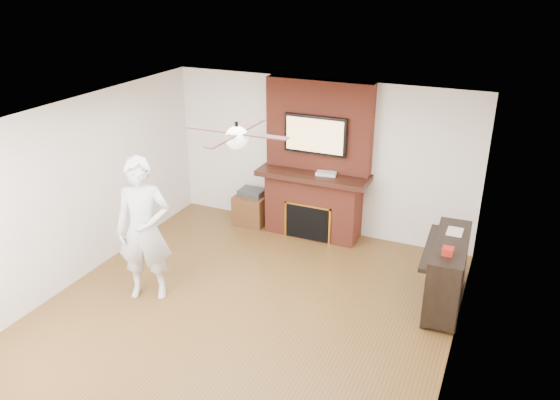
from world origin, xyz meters
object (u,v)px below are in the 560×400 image
at_px(person, 144,230).
at_px(piano, 447,271).
at_px(side_table, 252,207).
at_px(fireplace, 315,176).

height_order(person, piano, person).
bearing_deg(side_table, piano, -19.33).
bearing_deg(fireplace, piano, -28.93).
height_order(fireplace, person, fireplace).
height_order(fireplace, piano, fireplace).
height_order(fireplace, side_table, fireplace).
relative_size(person, piano, 1.37).
xyz_separation_m(person, side_table, (0.24, 2.56, -0.69)).
bearing_deg(side_table, person, -95.34).
xyz_separation_m(person, piano, (3.62, 1.37, -0.47)).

